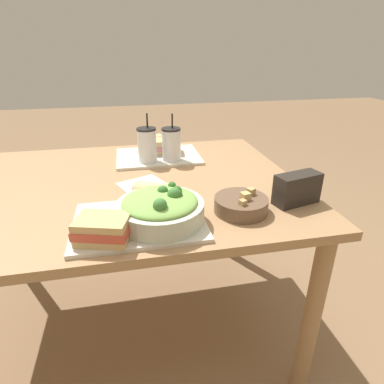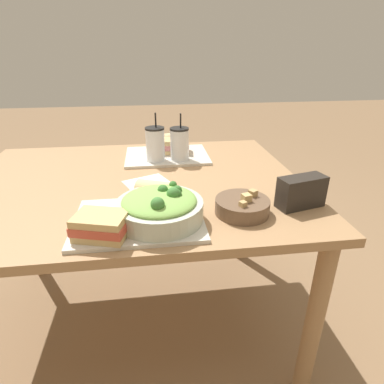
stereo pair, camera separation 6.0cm
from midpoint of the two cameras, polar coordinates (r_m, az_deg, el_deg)
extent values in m
plane|color=#846647|center=(1.67, -10.40, -21.80)|extent=(12.00, 12.00, 0.00)
cube|color=#A37A51|center=(1.26, -12.85, 1.05)|extent=(1.29, 0.99, 0.03)
cylinder|color=#A37A51|center=(1.24, 19.12, -20.53)|extent=(0.06, 0.06, 0.70)
cylinder|color=#A37A51|center=(1.92, -29.53, -5.25)|extent=(0.06, 0.06, 0.70)
cylinder|color=#A37A51|center=(1.89, 6.25, -2.33)|extent=(0.06, 0.06, 0.70)
cube|color=beige|center=(0.96, -11.11, -5.23)|extent=(0.38, 0.29, 0.01)
cube|color=beige|center=(1.51, -7.16, 6.29)|extent=(0.38, 0.29, 0.01)
cylinder|color=beige|center=(0.93, -7.48, -3.50)|extent=(0.25, 0.25, 0.06)
ellipsoid|color=#7FB251|center=(0.92, -7.59, -1.71)|extent=(0.22, 0.22, 0.04)
sphere|color=#38702D|center=(0.98, -5.33, 1.16)|extent=(0.02, 0.02, 0.02)
sphere|color=#38702D|center=(0.91, -4.53, -0.54)|extent=(0.03, 0.03, 0.03)
sphere|color=#427F38|center=(0.91, -5.12, -0.42)|extent=(0.04, 0.04, 0.04)
sphere|color=#38702D|center=(0.94, -4.50, 0.21)|extent=(0.03, 0.03, 0.03)
sphere|color=#38702D|center=(0.94, -7.04, 0.16)|extent=(0.03, 0.03, 0.03)
sphere|color=#427F38|center=(0.85, -7.71, -2.36)|extent=(0.04, 0.04, 0.04)
cube|color=beige|center=(0.96, -8.22, 0.10)|extent=(0.03, 0.04, 0.01)
cube|color=beige|center=(0.90, -7.75, -1.85)|extent=(0.05, 0.04, 0.01)
cube|color=beige|center=(0.91, -6.78, -1.25)|extent=(0.04, 0.05, 0.01)
cylinder|color=brown|center=(1.01, 7.02, -2.29)|extent=(0.17, 0.17, 0.05)
cylinder|color=#5B2D19|center=(1.00, 7.07, -1.38)|extent=(0.15, 0.15, 0.01)
cube|color=tan|center=(0.99, 7.76, -0.83)|extent=(0.03, 0.03, 0.03)
cube|color=tan|center=(0.95, 7.25, -1.95)|extent=(0.02, 0.02, 0.02)
cube|color=tan|center=(1.02, 8.76, 0.03)|extent=(0.03, 0.03, 0.02)
cube|color=tan|center=(0.89, -17.25, -7.52)|extent=(0.16, 0.13, 0.02)
cube|color=#C64C38|center=(0.88, -17.43, -6.30)|extent=(0.16, 0.14, 0.02)
cube|color=tan|center=(0.87, -17.62, -5.05)|extent=(0.16, 0.13, 0.02)
cylinder|color=#DBBC84|center=(1.04, -8.47, -0.16)|extent=(0.14, 0.11, 0.07)
cylinder|color=beige|center=(1.02, -5.36, -0.42)|extent=(0.03, 0.06, 0.07)
cube|color=tan|center=(1.53, -5.68, 7.28)|extent=(0.13, 0.10, 0.02)
cube|color=#C1706B|center=(1.53, -5.71, 8.07)|extent=(0.14, 0.11, 0.02)
cube|color=tan|center=(1.52, -5.75, 8.86)|extent=(0.13, 0.10, 0.02)
cylinder|color=#DBBC84|center=(1.59, -8.23, 8.80)|extent=(0.11, 0.09, 0.07)
cylinder|color=beige|center=(1.61, -6.75, 9.02)|extent=(0.02, 0.06, 0.07)
cylinder|color=silver|center=(1.41, -9.19, 8.07)|extent=(0.08, 0.08, 0.14)
cylinder|color=black|center=(1.41, -9.17, 7.74)|extent=(0.07, 0.07, 0.11)
cylinder|color=black|center=(1.39, -9.40, 10.97)|extent=(0.08, 0.08, 0.01)
cylinder|color=black|center=(1.38, -9.23, 12.25)|extent=(0.01, 0.02, 0.07)
cylinder|color=silver|center=(1.42, -4.89, 8.28)|extent=(0.08, 0.08, 0.13)
cylinder|color=maroon|center=(1.42, -4.88, 7.97)|extent=(0.07, 0.07, 0.11)
cylinder|color=black|center=(1.40, -5.00, 11.07)|extent=(0.08, 0.08, 0.01)
cylinder|color=black|center=(1.39, -4.79, 12.34)|extent=(0.01, 0.02, 0.07)
cube|color=#28231E|center=(1.09, 16.71, 0.52)|extent=(0.16, 0.10, 0.10)
cube|color=silver|center=(1.23, -10.45, 1.47)|extent=(0.19, 0.17, 0.00)
camera|label=1|loc=(0.03, -91.82, -0.84)|focal=30.00mm
camera|label=2|loc=(0.03, 88.18, 0.84)|focal=30.00mm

